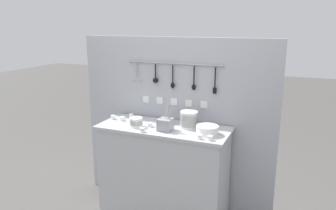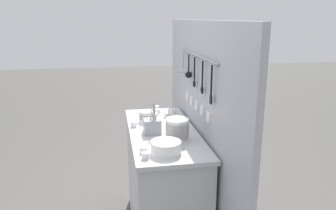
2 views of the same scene
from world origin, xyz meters
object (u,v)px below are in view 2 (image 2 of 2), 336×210
cup_by_caddy (134,124)px  cup_back_left (145,156)px  bowl_stack_short_front (177,130)px  bowl_stack_back_corner (147,116)px  cup_centre (173,111)px  steel_mixing_bowl (177,127)px  cup_front_left (157,108)px  cup_edge_far (166,115)px  cup_mid_row (155,115)px  cup_beside_plates (155,123)px  plate_stack (166,147)px  cup_back_right (143,150)px  cup_edge_near (157,111)px  cutlery_caddy (152,126)px

cup_by_caddy → cup_back_left: same height
cup_back_left → bowl_stack_short_front: bearing=137.1°
bowl_stack_back_corner → cup_centre: 0.32m
steel_mixing_bowl → cup_centre: size_ratio=2.36×
cup_centre → cup_front_left: (-0.15, -0.13, 0.00)m
bowl_stack_short_front → cup_edge_far: 0.56m
cup_front_left → cup_mid_row: bearing=-10.8°
cup_by_caddy → cup_centre: 0.50m
bowl_stack_short_front → cup_beside_plates: (-0.35, -0.12, -0.06)m
bowl_stack_short_front → cup_front_left: 0.82m
cup_by_caddy → cup_beside_plates: bearing=90.9°
cup_by_caddy → cup_edge_far: same height
plate_stack → cup_back_right: 0.15m
cup_back_right → plate_stack: bearing=80.0°
bowl_stack_short_front → cup_by_caddy: (-0.35, -0.28, -0.06)m
bowl_stack_back_corner → bowl_stack_short_front: 0.51m
bowl_stack_back_corner → plate_stack: bearing=3.9°
cup_edge_near → cup_centre: 0.14m
steel_mixing_bowl → cup_beside_plates: 0.21m
steel_mixing_bowl → cup_by_caddy: 0.35m
steel_mixing_bowl → cup_edge_near: 0.48m
cup_beside_plates → cup_centre: (-0.32, 0.21, 0.00)m
bowl_stack_back_corner → cup_mid_row: (-0.09, 0.08, -0.02)m
cup_edge_far → cup_front_left: bearing=-169.4°
cup_mid_row → cup_beside_plates: bearing=-9.4°
cup_front_left → cup_back_right: 1.03m
bowl_stack_short_front → cup_back_right: (0.19, -0.26, -0.06)m
cup_back_left → cup_centre: bearing=159.6°
plate_stack → cup_by_caddy: (-0.56, -0.17, -0.02)m
cup_edge_far → cup_back_right: 0.79m
plate_stack → cutlery_caddy: (-0.39, -0.04, 0.02)m
bowl_stack_back_corner → bowl_stack_short_front: size_ratio=0.76×
steel_mixing_bowl → cutlery_caddy: size_ratio=0.43×
bowl_stack_short_front → cup_centre: (-0.67, 0.09, -0.06)m
steel_mixing_bowl → cup_front_left: 0.59m
bowl_stack_back_corner → cup_by_caddy: bowl_stack_back_corner is taller
bowl_stack_short_front → cup_front_left: bowl_stack_short_front is taller
cup_beside_plates → bowl_stack_short_front: bearing=18.3°
cup_beside_plates → cup_back_left: 0.65m
steel_mixing_bowl → cup_edge_far: bearing=-174.8°
cutlery_caddy → cup_edge_near: 0.54m
cup_edge_near → cup_beside_plates: bearing=-11.7°
cup_centre → plate_stack: bearing=-13.5°
cup_mid_row → cup_centre: same height
cup_back_left → cup_back_right: size_ratio=1.00×
bowl_stack_short_front → cutlery_caddy: (-0.18, -0.16, -0.02)m
cup_mid_row → cup_front_left: (-0.25, 0.05, 0.00)m
bowl_stack_back_corner → cup_centre: bowl_stack_back_corner is taller
plate_stack → cup_edge_far: (-0.77, 0.13, -0.02)m
cup_mid_row → cup_centre: (-0.10, 0.17, 0.00)m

